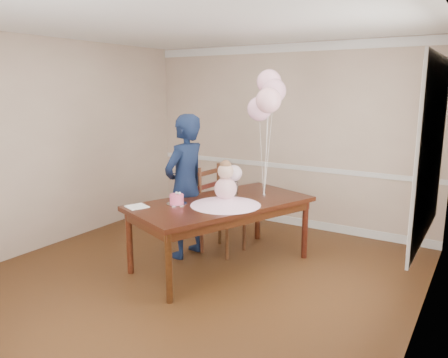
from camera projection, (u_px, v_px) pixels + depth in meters
floor at (187, 282)px, 4.73m from camera, size 4.50×5.00×0.00m
ceiling at (182, 20)px, 4.18m from camera, size 4.50×5.00×0.02m
wall_back at (285, 136)px, 6.54m from camera, size 4.50×0.02×2.70m
wall_left at (45, 144)px, 5.62m from camera, size 0.02×5.00×2.70m
wall_right at (424, 184)px, 3.30m from camera, size 0.02×5.00×2.70m
chair_rail_trim at (284, 166)px, 6.62m from camera, size 4.50×0.02×0.07m
crown_molding at (287, 48)px, 6.27m from camera, size 4.50×0.02×0.12m
baseboard_trim at (282, 219)px, 6.79m from camera, size 4.50×0.02×0.12m
window_frame at (432, 150)px, 3.69m from camera, size 0.02×1.66×1.56m
window_blinds at (429, 150)px, 3.69m from camera, size 0.01×1.50×1.40m
dining_table_top at (221, 204)px, 5.04m from camera, size 1.72×2.32×0.05m
table_apron at (221, 210)px, 5.06m from camera, size 1.59×2.18×0.10m
table_leg_fl at (129, 242)px, 4.89m from camera, size 0.09×0.09×0.73m
table_leg_fr at (169, 268)px, 4.21m from camera, size 0.09×0.09×0.73m
table_leg_bl at (258, 213)px, 6.03m from camera, size 0.09×0.09×0.73m
table_leg_br at (305, 229)px, 5.34m from camera, size 0.09×0.09×0.73m
baby_skirt at (226, 200)px, 4.87m from camera, size 1.02×1.02×0.10m
baby_torso at (226, 189)px, 4.84m from camera, size 0.25×0.25×0.25m
baby_head at (226, 171)px, 4.80m from camera, size 0.18×0.18×0.18m
baby_hair at (226, 166)px, 4.79m from camera, size 0.12×0.12×0.12m
cake_platter at (177, 204)px, 4.92m from camera, size 0.30×0.30×0.01m
birthday_cake at (177, 199)px, 4.91m from camera, size 0.20×0.20×0.10m
cake_flower_a at (176, 193)px, 4.89m from camera, size 0.03×0.03×0.03m
cake_flower_b at (180, 193)px, 4.88m from camera, size 0.03×0.03×0.03m
rose_vase_near at (234, 188)px, 5.32m from camera, size 0.13×0.13×0.17m
roses_near at (234, 173)px, 5.28m from camera, size 0.20×0.20×0.20m
napkin at (137, 207)px, 4.79m from camera, size 0.27×0.27×0.01m
balloon_weight at (264, 195)px, 5.29m from camera, size 0.05×0.05×0.02m
balloon_a at (260, 109)px, 5.16m from camera, size 0.29×0.29×0.29m
balloon_b at (269, 100)px, 4.94m from camera, size 0.29×0.29×0.29m
balloon_c at (274, 91)px, 5.08m from camera, size 0.29×0.29×0.29m
balloon_d at (269, 82)px, 5.15m from camera, size 0.29×0.29×0.29m
balloon_ribbon_a at (262, 159)px, 5.24m from camera, size 0.09×0.04×0.87m
balloon_ribbon_b at (266, 156)px, 5.13m from camera, size 0.08×0.09×0.97m
balloon_ribbon_c at (269, 151)px, 5.20m from camera, size 0.06×0.09×1.08m
balloon_ribbon_d at (266, 146)px, 5.24m from camera, size 0.05×0.13×1.18m
dining_chair_seat at (223, 215)px, 5.53m from camera, size 0.50×0.50×0.05m
chair_leg_fl at (202, 235)px, 5.54m from camera, size 0.05×0.05×0.46m
chair_leg_fr at (227, 241)px, 5.32m from camera, size 0.05×0.05×0.46m
chair_leg_bl at (220, 227)px, 5.85m from camera, size 0.05×0.05×0.46m
chair_leg_br at (244, 233)px, 5.63m from camera, size 0.05×0.05×0.46m
chair_back_post_l at (200, 192)px, 5.43m from camera, size 0.05×0.05×0.60m
chair_back_post_r at (218, 186)px, 5.74m from camera, size 0.05×0.05×0.60m
chair_slat_low at (209, 198)px, 5.61m from camera, size 0.06×0.43×0.05m
chair_slat_mid at (209, 185)px, 5.58m from camera, size 0.06×0.43×0.05m
chair_slat_top at (209, 172)px, 5.54m from camera, size 0.06×0.43×0.05m
woman at (185, 186)px, 5.33m from camera, size 0.47×0.67×1.77m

